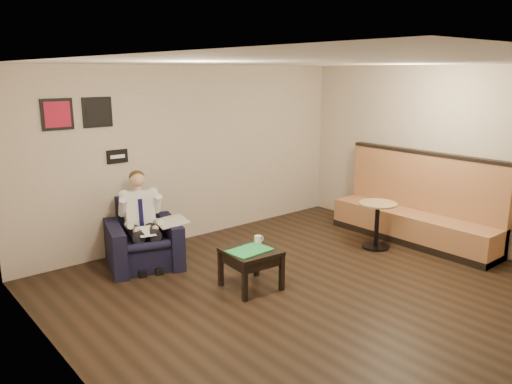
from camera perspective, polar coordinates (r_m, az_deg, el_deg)
ground at (r=6.37m, az=8.19°, el=-11.65°), size 6.00×6.00×0.00m
wall_back at (r=8.18m, az=-7.24°, el=4.33°), size 6.00×0.02×2.80m
wall_left at (r=4.24m, az=-19.63°, el=-5.07°), size 0.02×6.00×2.80m
wall_right at (r=8.36m, az=22.53°, el=3.61°), size 0.02×6.00×2.80m
ceiling at (r=5.77m, az=9.15°, el=14.42°), size 6.00×6.00×0.02m
seating_sign at (r=7.54m, az=-15.57°, el=3.93°), size 0.32×0.02×0.20m
art_print_left at (r=7.18m, az=-21.77°, el=8.24°), size 0.42×0.03×0.42m
art_print_right at (r=7.37m, az=-17.68°, el=8.68°), size 0.42×0.03×0.42m
armchair at (r=7.25m, az=-12.77°, el=-4.70°), size 1.20×1.20×0.93m
seated_man at (r=7.08m, az=-12.66°, el=-3.66°), size 0.84×1.05×1.28m
lap_papers at (r=7.00m, az=-12.47°, el=-4.41°), size 0.27×0.34×0.01m
newspaper at (r=7.18m, az=-9.62°, el=-3.32°), size 0.51×0.59×0.01m
side_table at (r=6.42m, az=-0.59°, el=-8.78°), size 0.68×0.68×0.52m
green_folder at (r=6.29m, az=-0.74°, el=-6.68°), size 0.54×0.39×0.01m
coffee_mug at (r=6.52m, az=0.22°, el=-5.47°), size 0.10×0.10×0.11m
smartphone at (r=6.50m, az=-1.09°, el=-6.02°), size 0.18×0.12×0.01m
banquette at (r=8.40m, az=17.66°, el=-0.73°), size 0.67×2.80×1.43m
cafe_table at (r=8.03m, az=13.63°, el=-3.72°), size 0.74×0.74×0.73m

